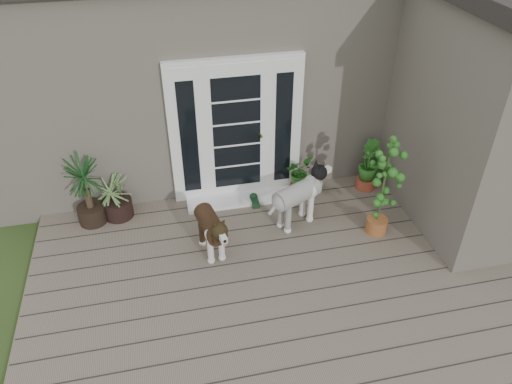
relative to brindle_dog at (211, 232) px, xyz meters
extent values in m
cube|color=#6B5B4C|center=(0.78, -0.94, -0.40)|extent=(6.20, 4.60, 0.12)
cube|color=#665E54|center=(0.78, 3.31, 1.09)|extent=(7.40, 4.00, 3.10)
cube|color=#665E54|center=(3.68, 0.16, 1.09)|extent=(1.60, 2.40, 3.10)
cube|color=white|center=(0.58, 1.26, 0.73)|extent=(1.90, 0.14, 2.15)
cube|color=white|center=(0.58, 1.06, -0.32)|extent=(1.60, 0.40, 0.05)
imported|color=#28641C|center=(1.49, 1.06, -0.08)|extent=(0.57, 0.57, 0.52)
imported|color=#1A4C15|center=(2.65, 1.02, -0.07)|extent=(0.51, 0.51, 0.55)
imported|color=#1F5D1A|center=(2.56, 0.97, -0.06)|extent=(0.49, 0.49, 0.56)
camera|label=1|loc=(-0.48, -4.85, 4.06)|focal=34.52mm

